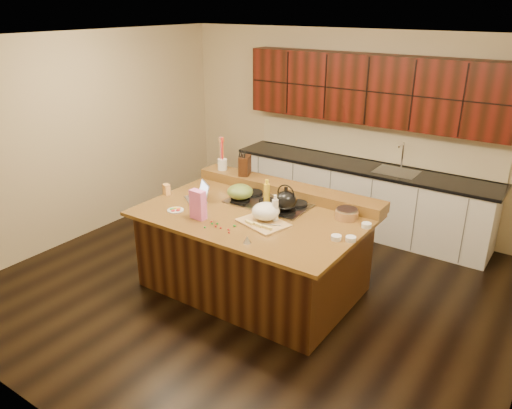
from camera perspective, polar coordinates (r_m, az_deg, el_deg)
The scene contains 31 objects.
room at distance 5.21m, azimuth -0.31°, elevation 3.39°, with size 5.52×5.02×2.72m.
island at distance 5.56m, azimuth -0.29°, elevation -5.28°, with size 2.40×1.60×0.92m.
back_ledge at distance 5.89m, azimuth 3.58°, elevation 1.79°, with size 2.40×0.30×0.12m, color #2F1F0A.
cooktop at distance 5.59m, azimuth 1.45°, elevation 0.19°, with size 0.92×0.52×0.05m.
back_counter at distance 7.06m, azimuth 12.13°, elevation 4.86°, with size 3.70×0.66×2.40m.
kettle at distance 5.29m, azimuth 3.42°, elevation 0.44°, with size 0.24×0.24×0.22m, color black.
green_bowl at distance 5.61m, azimuth -1.83°, elevation 1.48°, with size 0.29×0.29×0.16m, color #576F2C.
laptop at distance 5.74m, azimuth -6.47°, elevation 1.06°, with size 0.37×0.36×0.21m.
oil_bottle at distance 5.47m, azimuth 1.24°, elevation 1.02°, with size 0.07×0.07×0.27m, color gold.
vinegar_bottle at distance 5.09m, azimuth 2.20°, elevation -0.76°, with size 0.06×0.06×0.25m, color silver.
wooden_tray at distance 5.11m, azimuth 1.04°, elevation -1.09°, with size 0.57×0.48×0.20m.
ramekin_a at distance 4.82m, azimuth 9.15°, elevation -3.75°, with size 0.10×0.10×0.04m, color white.
ramekin_b at distance 4.82m, azimuth 10.78°, elevation -3.88°, with size 0.10×0.10×0.04m, color white.
ramekin_c at distance 5.14m, azimuth 12.51°, elevation -2.33°, with size 0.10×0.10×0.04m, color white.
strainer_bowl at distance 5.30m, azimuth 10.33°, elevation -1.13°, with size 0.24×0.24×0.09m, color #996B3F.
kitchen_timer at distance 4.70m, azimuth -1.02°, elevation -4.01°, with size 0.08×0.08×0.07m, color silver.
pink_bag at distance 5.21m, azimuth -6.65°, elevation -0.01°, with size 0.17×0.09×0.31m, color pink.
candy_plate at distance 5.49m, azimuth -9.19°, elevation -0.65°, with size 0.18×0.18×0.01m, color white.
package_box at distance 5.94m, azimuth -10.17°, elevation 1.69°, with size 0.09×0.06×0.13m, color #E9A552.
utensil_crock at distance 6.37m, azimuth -3.86°, elevation 4.61°, with size 0.12×0.12×0.14m, color white.
knife_block at distance 6.15m, azimuth -1.28°, elevation 4.48°, with size 0.12×0.19×0.24m, color black.
gumdrop_0 at distance 5.00m, azimuth -4.05°, elevation -2.68°, with size 0.02×0.02×0.02m, color red.
gumdrop_1 at distance 5.10m, azimuth -4.45°, elevation -2.19°, with size 0.02×0.02×0.02m, color #198C26.
gumdrop_2 at distance 4.90m, azimuth -3.11°, elevation -3.21°, with size 0.02×0.02×0.02m, color red.
gumdrop_3 at distance 5.04m, azimuth -2.42°, elevation -2.46°, with size 0.02×0.02×0.02m, color #198C26.
gumdrop_4 at distance 5.04m, azimuth -4.63°, elevation -2.50°, with size 0.02×0.02×0.02m, color red.
gumdrop_5 at distance 5.05m, azimuth -2.52°, elevation -2.43°, with size 0.02×0.02×0.02m, color #198C26.
gumdrop_6 at distance 5.15m, azimuth -5.10°, elevation -1.95°, with size 0.02×0.02×0.02m, color red.
gumdrop_7 at distance 5.03m, azimuth -5.88°, elevation -2.60°, with size 0.02×0.02×0.02m, color #198C26.
gumdrop_8 at distance 4.96m, azimuth -3.17°, elevation -2.88°, with size 0.02×0.02×0.02m, color red.
gumdrop_9 at distance 5.11m, azimuth -5.05°, elevation -2.18°, with size 0.02×0.02×0.02m, color #198C26.
Camera 1 is at (2.82, -4.05, 3.03)m, focal length 35.00 mm.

